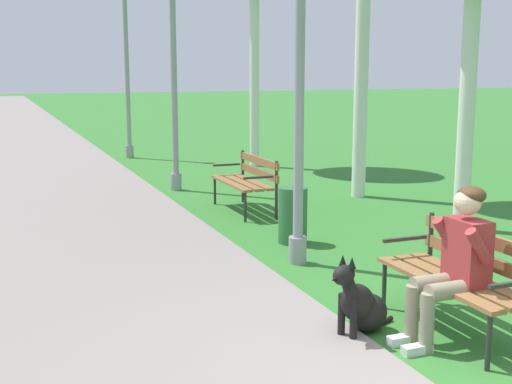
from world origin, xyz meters
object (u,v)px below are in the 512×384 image
Objects in this scene: park_bench_mid at (248,178)px; dog_black at (361,305)px; person_seated_on_near_bench at (455,259)px; lamp_post_near at (300,49)px; lamp_post_mid at (174,65)px; litter_bin at (293,215)px; lamp_post_far at (127,67)px; park_bench_near at (463,271)px.

dog_black is (-0.88, -4.90, -0.25)m from park_bench_mid.
lamp_post_near is (-0.20, 2.46, 1.67)m from person_seated_on_near_bench.
person_seated_on_near_bench is at bearing -32.56° from dog_black.
lamp_post_mid is (-0.54, 2.19, 1.70)m from park_bench_mid.
person_seated_on_near_bench is at bearing -92.12° from litter_bin.
person_seated_on_near_bench is at bearing -93.00° from park_bench_mid.
person_seated_on_near_bench is at bearing -89.24° from lamp_post_far.
park_bench_near is 12.22m from lamp_post_far.
park_bench_mid is 1.90× the size of dog_black.
park_bench_mid is at bearing 80.40° from lamp_post_near.
dog_black is 0.19× the size of lamp_post_far.
lamp_post_mid is 4.79m from lamp_post_far.
park_bench_mid is 5.29m from person_seated_on_near_bench.
lamp_post_mid is at bearing 87.25° from dog_black.
lamp_post_near is at bearing 100.05° from park_bench_near.
park_bench_near is 3.14m from litter_bin.
dog_black is 3.00m from litter_bin.
lamp_post_far is 9.15m from litter_bin.
lamp_post_near is at bearing -90.23° from lamp_post_far.
person_seated_on_near_bench is 2.98m from lamp_post_near.
lamp_post_near is 9.80m from lamp_post_far.
litter_bin is at bearing -94.46° from park_bench_mid.
lamp_post_near reaches higher than litter_bin.
lamp_post_mid reaches higher than person_seated_on_near_bench.
park_bench_near is at bearing 37.53° from person_seated_on_near_bench.
dog_black is at bearing -92.75° from lamp_post_mid.
lamp_post_near is 1.07× the size of lamp_post_far.
lamp_post_mid is 6.12× the size of litter_bin.
person_seated_on_near_bench is 0.83m from dog_black.
lamp_post_far is (-0.37, 12.10, 1.68)m from park_bench_near.
lamp_post_near is (-0.48, -2.82, 1.83)m from park_bench_mid.
park_bench_near reaches higher than litter_bin.
park_bench_mid is 3.40m from lamp_post_near.
lamp_post_mid reaches higher than dog_black.
litter_bin is at bearing 87.88° from person_seated_on_near_bench.
park_bench_mid is 2.00m from litter_bin.
dog_black is 7.36m from lamp_post_mid.
lamp_post_near reaches higher than park_bench_near.
park_bench_near is 1.00× the size of park_bench_mid.
lamp_post_near reaches higher than dog_black.
park_bench_near is 0.35× the size of lamp_post_far.
park_bench_near is 2.97m from lamp_post_near.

